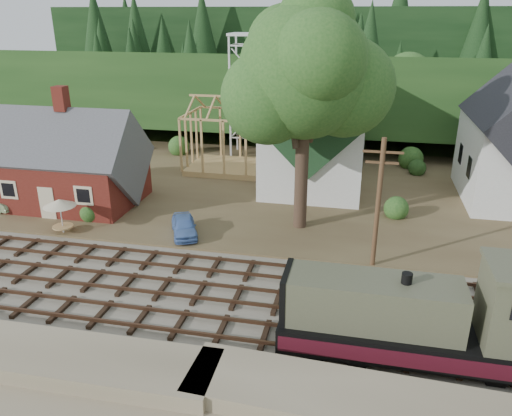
# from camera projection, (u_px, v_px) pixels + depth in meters

# --- Properties ---
(ground) EXTENTS (140.00, 140.00, 0.00)m
(ground) POSITION_uv_depth(u_px,v_px,m) (237.00, 301.00, 26.47)
(ground) COLOR #384C1E
(ground) RESTS_ON ground
(railroad_bed) EXTENTS (64.00, 11.00, 0.16)m
(railroad_bed) POSITION_uv_depth(u_px,v_px,m) (237.00, 300.00, 26.44)
(railroad_bed) COLOR #726B5B
(railroad_bed) RESTS_ON ground
(village_flat) EXTENTS (64.00, 26.00, 0.30)m
(village_flat) POSITION_uv_depth(u_px,v_px,m) (289.00, 189.00, 42.78)
(village_flat) COLOR brown
(village_flat) RESTS_ON ground
(hillside) EXTENTS (70.00, 28.96, 12.74)m
(hillside) POSITION_uv_depth(u_px,v_px,m) (317.00, 130.00, 64.67)
(hillside) COLOR #1E3F19
(hillside) RESTS_ON ground
(ridge) EXTENTS (80.00, 20.00, 12.00)m
(ridge) POSITION_uv_depth(u_px,v_px,m) (327.00, 109.00, 79.22)
(ridge) COLOR black
(ridge) RESTS_ON ground
(depot) EXTENTS (10.80, 7.41, 9.00)m
(depot) POSITION_uv_depth(u_px,v_px,m) (71.00, 166.00, 38.44)
(depot) COLOR #561913
(depot) RESTS_ON village_flat
(church) EXTENTS (8.40, 15.17, 13.00)m
(church) POSITION_uv_depth(u_px,v_px,m) (317.00, 128.00, 42.07)
(church) COLOR silver
(church) RESTS_ON village_flat
(timber_frame) EXTENTS (8.20, 6.20, 6.99)m
(timber_frame) POSITION_uv_depth(u_px,v_px,m) (232.00, 139.00, 46.46)
(timber_frame) COLOR tan
(timber_frame) RESTS_ON village_flat
(lattice_tower) EXTENTS (3.20, 3.20, 12.12)m
(lattice_tower) POSITION_uv_depth(u_px,v_px,m) (246.00, 58.00, 49.44)
(lattice_tower) COLOR silver
(lattice_tower) RESTS_ON village_flat
(big_tree) EXTENTS (10.90, 8.40, 14.70)m
(big_tree) POSITION_uv_depth(u_px,v_px,m) (307.00, 82.00, 31.47)
(big_tree) COLOR #38281E
(big_tree) RESTS_ON village_flat
(telegraph_pole_near) EXTENTS (2.20, 0.28, 8.00)m
(telegraph_pole_near) POSITION_uv_depth(u_px,v_px,m) (378.00, 203.00, 28.26)
(telegraph_pole_near) COLOR #4C331E
(telegraph_pole_near) RESTS_ON ground
(locomotive) EXTENTS (12.31, 3.08, 4.92)m
(locomotive) POSITION_uv_depth(u_px,v_px,m) (439.00, 321.00, 21.06)
(locomotive) COLOR black
(locomotive) RESTS_ON railroad_bed
(car_blue) EXTENTS (3.02, 4.15, 1.31)m
(car_blue) POSITION_uv_depth(u_px,v_px,m) (184.00, 226.00, 33.42)
(car_blue) COLOR #6088CD
(car_blue) RESTS_ON village_flat
(patio_set) EXTENTS (2.16, 2.16, 2.40)m
(patio_set) POSITION_uv_depth(u_px,v_px,m) (59.00, 204.00, 33.29)
(patio_set) COLOR silver
(patio_set) RESTS_ON village_flat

